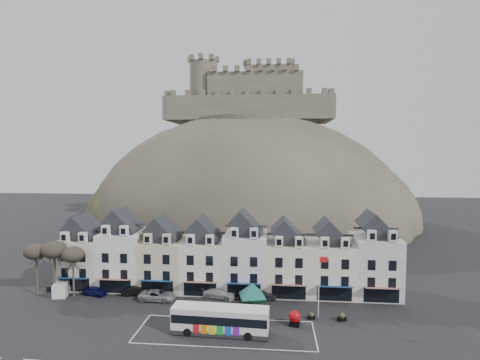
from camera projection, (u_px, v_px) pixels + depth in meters
name	position (u px, v px, depth m)	size (l,w,h in m)	color
ground	(208.00, 336.00, 45.60)	(300.00, 300.00, 0.00)	black
coach_bay_markings	(226.00, 332.00, 46.66)	(22.00, 7.50, 0.01)	silver
townhouse_terrace	(226.00, 257.00, 61.06)	(54.40, 9.35, 11.80)	silver
castle_hill	(252.00, 226.00, 113.95)	(100.00, 76.00, 68.00)	#3C372E
castle	(251.00, 96.00, 118.01)	(50.20, 22.20, 22.00)	brown
tree_left_far	(36.00, 252.00, 58.19)	(3.61, 3.61, 8.24)	#352D21
tree_left_mid	(54.00, 250.00, 57.88)	(3.78, 3.78, 8.64)	#352D21
tree_left_near	(73.00, 255.00, 57.66)	(3.43, 3.43, 7.84)	#352D21
bus	(220.00, 319.00, 46.14)	(12.08, 3.35, 3.38)	#262628
bus_shelter	(252.00, 290.00, 51.68)	(6.63, 6.63, 4.31)	black
red_buoy	(295.00, 318.00, 48.35)	(1.57, 1.57, 1.94)	black
flagpole	(319.00, 282.00, 50.51)	(1.24, 0.24, 8.61)	silver
white_van	(63.00, 287.00, 59.16)	(3.02, 4.83, 2.05)	silver
planter_west	(342.00, 317.00, 49.66)	(1.22, 0.90, 1.10)	black
planter_east	(311.00, 316.00, 50.18)	(1.00, 0.66, 0.94)	black
car_navy	(95.00, 291.00, 58.54)	(1.57, 3.91, 1.33)	#0D0D41
car_black	(136.00, 290.00, 58.71)	(1.53, 4.40, 1.45)	black
car_silver	(157.00, 295.00, 56.52)	(2.58, 5.51, 1.56)	gray
car_white	(219.00, 293.00, 57.50)	(2.10, 5.17, 1.50)	#BBBBBB
car_maroon	(253.00, 294.00, 57.02)	(1.86, 4.61, 1.57)	#4F040D
car_charcoal	(261.00, 295.00, 56.91)	(1.59, 4.57, 1.51)	black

